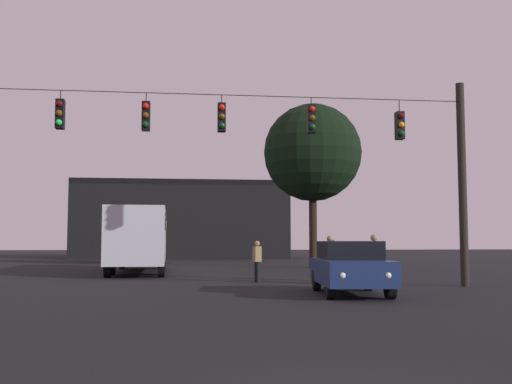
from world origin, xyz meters
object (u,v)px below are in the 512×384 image
object	(u,v)px
pedestrian_near_bus	(332,258)
pedestrian_crossing_right	(374,256)
pedestrian_crossing_left	(330,256)
pedestrian_crossing_center	(257,259)
tree_left_silhouette	(312,153)
car_near_right	(350,267)
city_bus	(140,234)

from	to	relation	value
pedestrian_near_bus	pedestrian_crossing_right	bearing A→B (deg)	-70.13
pedestrian_crossing_left	pedestrian_crossing_center	size ratio (longest dim) A/B	1.12
pedestrian_near_bus	tree_left_silhouette	xyz separation A→B (m)	(1.89, 12.20, 5.86)
pedestrian_crossing_left	pedestrian_crossing_center	world-z (taller)	pedestrian_crossing_left
pedestrian_crossing_center	pedestrian_near_bus	bearing A→B (deg)	5.06
pedestrian_near_bus	tree_left_silhouette	size ratio (longest dim) A/B	0.16
car_near_right	pedestrian_crossing_center	size ratio (longest dim) A/B	2.89
pedestrian_near_bus	tree_left_silhouette	distance (m)	13.67
pedestrian_crossing_left	pedestrian_near_bus	bearing A→B (deg)	72.71
pedestrian_crossing_center	pedestrian_near_bus	distance (m)	2.93
city_bus	pedestrian_crossing_right	size ratio (longest dim) A/B	6.30
pedestrian_crossing_left	pedestrian_near_bus	xyz separation A→B (m)	(0.39, 1.25, -0.09)
car_near_right	pedestrian_crossing_right	distance (m)	3.74
tree_left_silhouette	pedestrian_near_bus	bearing A→B (deg)	-98.79
city_bus	car_near_right	xyz separation A→B (m)	(6.90, -13.39, -1.07)
pedestrian_near_bus	car_near_right	bearing A→B (deg)	-98.94
car_near_right	pedestrian_crossing_right	size ratio (longest dim) A/B	2.54
city_bus	pedestrian_near_bus	distance (m)	10.98
car_near_right	pedestrian_crossing_left	bearing A→B (deg)	83.47
city_bus	pedestrian_crossing_center	bearing A→B (deg)	-58.44
car_near_right	pedestrian_crossing_center	distance (m)	5.82
pedestrian_crossing_center	pedestrian_crossing_right	bearing A→B (deg)	-29.68
city_bus	pedestrian_near_bus	size ratio (longest dim) A/B	6.94
car_near_right	pedestrian_near_bus	distance (m)	5.78
pedestrian_crossing_center	pedestrian_near_bus	world-z (taller)	pedestrian_near_bus
pedestrian_crossing_left	pedestrian_near_bus	distance (m)	1.31
car_near_right	pedestrian_crossing_left	xyz separation A→B (m)	(0.51, 4.47, 0.19)
pedestrian_crossing_left	pedestrian_crossing_right	size ratio (longest dim) A/B	0.98
car_near_right	pedestrian_crossing_left	distance (m)	4.50
pedestrian_crossing_left	pedestrian_near_bus	size ratio (longest dim) A/B	1.08
car_near_right	pedestrian_crossing_left	size ratio (longest dim) A/B	2.58
pedestrian_near_bus	tree_left_silhouette	bearing A→B (deg)	81.21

